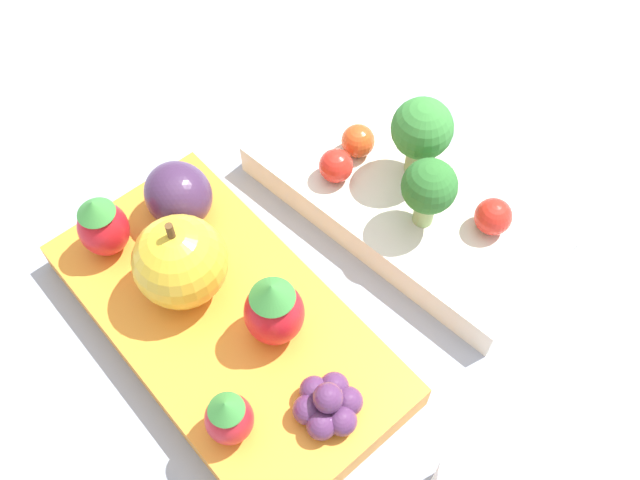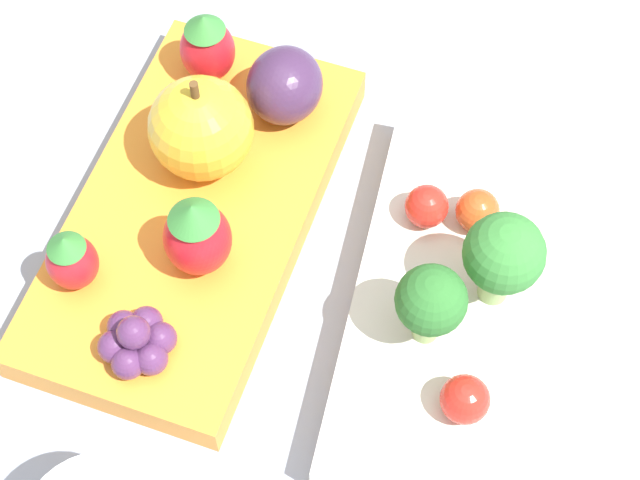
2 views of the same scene
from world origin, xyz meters
The scene contains 14 objects.
ground_plane centered at (0.00, 0.00, 0.00)m, with size 4.00×4.00×0.00m, color #939EB2.
bento_box_savoury centered at (0.01, 0.07, 0.01)m, with size 0.22×0.12×0.02m.
bento_box_fruit centered at (0.00, -0.08, 0.01)m, with size 0.23×0.12×0.02m.
broccoli_floret_0 centered at (0.00, 0.09, 0.06)m, with size 0.04×0.04×0.06m.
broccoli_floret_1 centered at (0.03, 0.06, 0.06)m, with size 0.03×0.03×0.05m.
cherry_tomato_0 centered at (0.06, 0.09, 0.04)m, with size 0.02×0.02×0.02m.
cherry_tomato_1 centered at (-0.03, 0.04, 0.04)m, with size 0.02×0.02×0.02m.
cherry_tomato_2 centered at (-0.04, 0.07, 0.04)m, with size 0.02×0.02×0.02m.
apple centered at (-0.03, -0.08, 0.05)m, with size 0.06×0.06×0.07m.
strawberry_0 centered at (0.06, -0.12, 0.04)m, with size 0.03×0.03×0.04m.
strawberry_1 centered at (0.03, -0.06, 0.05)m, with size 0.03×0.03×0.05m.
strawberry_2 centered at (-0.09, -0.10, 0.04)m, with size 0.03×0.03×0.05m.
plum centered at (-0.08, -0.05, 0.04)m, with size 0.04×0.04×0.04m.
grape_cluster centered at (0.09, -0.07, 0.03)m, with size 0.04×0.04×0.03m.
Camera 2 is at (0.26, 0.08, 0.51)m, focal length 60.00 mm.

